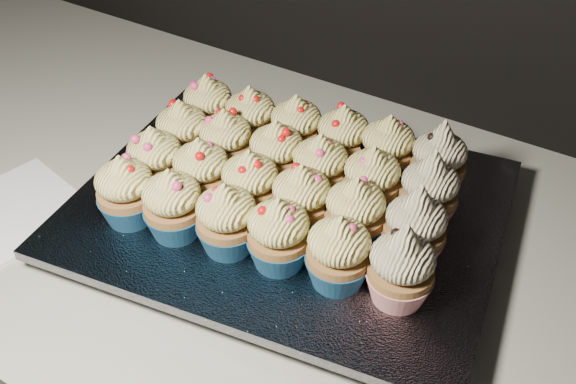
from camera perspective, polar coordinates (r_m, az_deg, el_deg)
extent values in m
cube|color=beige|center=(0.74, 3.16, -4.93)|extent=(2.44, 0.64, 0.04)
cube|color=white|center=(0.82, -23.29, -1.63)|extent=(0.17, 0.17, 0.00)
cube|color=black|center=(0.73, 0.00, -2.36)|extent=(0.47, 0.39, 0.02)
cube|color=silver|center=(0.72, 0.00, -1.35)|extent=(0.51, 0.43, 0.01)
cone|color=#1A517A|center=(0.71, -13.93, -1.35)|extent=(0.06, 0.06, 0.03)
ellipsoid|color=#F8E37D|center=(0.68, -14.42, 1.06)|extent=(0.06, 0.06, 0.04)
cone|color=#F8E37D|center=(0.67, -14.73, 2.59)|extent=(0.03, 0.03, 0.02)
cone|color=#1A517A|center=(0.68, -9.97, -2.59)|extent=(0.06, 0.06, 0.03)
ellipsoid|color=#F8E37D|center=(0.66, -10.34, -0.13)|extent=(0.06, 0.06, 0.04)
cone|color=#F8E37D|center=(0.64, -10.57, 1.45)|extent=(0.03, 0.03, 0.02)
cone|color=#1A517A|center=(0.66, -5.34, -3.94)|extent=(0.06, 0.06, 0.03)
ellipsoid|color=#F8E37D|center=(0.63, -5.55, -1.44)|extent=(0.06, 0.06, 0.04)
cone|color=#F8E37D|center=(0.62, -5.68, 0.17)|extent=(0.03, 0.03, 0.02)
cone|color=#1A517A|center=(0.64, -0.81, -5.29)|extent=(0.06, 0.06, 0.03)
ellipsoid|color=#F8E37D|center=(0.61, -0.85, -2.77)|extent=(0.06, 0.06, 0.04)
cone|color=#F8E37D|center=(0.60, -0.87, -1.14)|extent=(0.03, 0.03, 0.02)
cone|color=#1A517A|center=(0.62, 4.40, -6.91)|extent=(0.06, 0.06, 0.03)
ellipsoid|color=#F8E37D|center=(0.60, 4.58, -4.40)|extent=(0.06, 0.06, 0.04)
cone|color=#F8E37D|center=(0.58, 4.70, -2.77)|extent=(0.03, 0.03, 0.02)
cone|color=red|center=(0.62, 9.77, -8.23)|extent=(0.06, 0.06, 0.03)
ellipsoid|color=beige|center=(0.59, 10.17, -5.75)|extent=(0.06, 0.06, 0.04)
cone|color=beige|center=(0.57, 10.49, -3.76)|extent=(0.03, 0.03, 0.03)
cone|color=#1A517A|center=(0.74, -11.46, 1.31)|extent=(0.06, 0.06, 0.03)
ellipsoid|color=#F8E37D|center=(0.72, -11.84, 3.68)|extent=(0.06, 0.06, 0.04)
cone|color=#F8E37D|center=(0.71, -12.09, 5.19)|extent=(0.03, 0.03, 0.02)
cone|color=#1A517A|center=(0.72, -7.53, 0.26)|extent=(0.06, 0.06, 0.03)
ellipsoid|color=#F8E37D|center=(0.69, -7.80, 2.69)|extent=(0.06, 0.06, 0.04)
cone|color=#F8E37D|center=(0.68, -7.96, 4.24)|extent=(0.03, 0.03, 0.02)
cone|color=#1A517A|center=(0.69, -3.30, -0.86)|extent=(0.06, 0.06, 0.03)
ellipsoid|color=#F8E37D|center=(0.67, -3.42, 1.61)|extent=(0.06, 0.06, 0.04)
cone|color=#F8E37D|center=(0.66, -3.49, 3.19)|extent=(0.03, 0.03, 0.02)
cone|color=#1A517A|center=(0.68, 1.17, -2.22)|extent=(0.06, 0.06, 0.03)
ellipsoid|color=#F8E37D|center=(0.65, 1.21, 0.27)|extent=(0.06, 0.06, 0.04)
cone|color=#F8E37D|center=(0.64, 1.24, 1.87)|extent=(0.03, 0.03, 0.02)
cone|color=#1A517A|center=(0.66, 5.82, -3.41)|extent=(0.06, 0.06, 0.03)
ellipsoid|color=#F8E37D|center=(0.64, 6.04, -0.92)|extent=(0.06, 0.06, 0.04)
cone|color=#F8E37D|center=(0.62, 6.19, 0.69)|extent=(0.03, 0.03, 0.02)
cone|color=red|center=(0.66, 10.95, -4.70)|extent=(0.06, 0.06, 0.03)
ellipsoid|color=beige|center=(0.63, 11.37, -2.23)|extent=(0.06, 0.06, 0.04)
cone|color=beige|center=(0.61, 11.70, -0.28)|extent=(0.03, 0.03, 0.03)
cone|color=#1A517A|center=(0.78, -9.15, 3.77)|extent=(0.06, 0.06, 0.03)
ellipsoid|color=#F8E37D|center=(0.76, -9.45, 6.09)|extent=(0.06, 0.06, 0.04)
cone|color=#F8E37D|center=(0.75, -9.63, 7.56)|extent=(0.03, 0.03, 0.02)
cone|color=#1A517A|center=(0.76, -5.43, 2.95)|extent=(0.06, 0.06, 0.03)
ellipsoid|color=#F8E37D|center=(0.74, -5.61, 5.32)|extent=(0.06, 0.06, 0.04)
cone|color=#F8E37D|center=(0.72, -5.72, 6.83)|extent=(0.03, 0.03, 0.02)
cone|color=#1A517A|center=(0.74, -1.02, 1.91)|extent=(0.06, 0.06, 0.03)
ellipsoid|color=#F8E37D|center=(0.71, -1.05, 4.32)|extent=(0.06, 0.06, 0.04)
cone|color=#F8E37D|center=(0.70, -1.07, 5.86)|extent=(0.03, 0.03, 0.02)
cone|color=#1A517A|center=(0.72, 2.80, 0.64)|extent=(0.06, 0.06, 0.03)
ellipsoid|color=#F8E37D|center=(0.69, 2.89, 3.08)|extent=(0.06, 0.06, 0.04)
cone|color=#F8E37D|center=(0.68, 2.96, 4.64)|extent=(0.03, 0.03, 0.02)
cone|color=#1A517A|center=(0.70, 7.26, -0.50)|extent=(0.06, 0.06, 0.03)
ellipsoid|color=#F8E37D|center=(0.68, 7.52, 1.94)|extent=(0.06, 0.06, 0.04)
cone|color=#F8E37D|center=(0.67, 7.68, 3.50)|extent=(0.03, 0.03, 0.02)
cone|color=red|center=(0.70, 12.13, -1.49)|extent=(0.06, 0.06, 0.03)
ellipsoid|color=beige|center=(0.68, 12.57, 0.93)|extent=(0.06, 0.06, 0.04)
cone|color=beige|center=(0.66, 12.91, 2.83)|extent=(0.03, 0.03, 0.03)
cone|color=#1A517A|center=(0.82, -6.96, 6.15)|extent=(0.06, 0.06, 0.03)
ellipsoid|color=#F8E37D|center=(0.80, -7.18, 8.41)|extent=(0.06, 0.06, 0.04)
cone|color=#F8E37D|center=(0.79, -7.31, 9.83)|extent=(0.03, 0.03, 0.02)
cone|color=#1A517A|center=(0.80, -3.29, 5.11)|extent=(0.06, 0.06, 0.03)
ellipsoid|color=#F8E37D|center=(0.77, -3.39, 7.42)|extent=(0.06, 0.06, 0.04)
cone|color=#F8E37D|center=(0.76, -3.46, 8.88)|extent=(0.03, 0.03, 0.02)
cone|color=#1A517A|center=(0.78, 0.70, 4.28)|extent=(0.06, 0.06, 0.03)
ellipsoid|color=#F8E37D|center=(0.76, 0.73, 6.62)|extent=(0.06, 0.06, 0.04)
cone|color=#F8E37D|center=(0.74, 0.74, 8.11)|extent=(0.03, 0.03, 0.02)
cone|color=#1A517A|center=(0.76, 4.80, 3.33)|extent=(0.06, 0.06, 0.03)
ellipsoid|color=#F8E37D|center=(0.74, 4.96, 5.70)|extent=(0.06, 0.06, 0.04)
cone|color=#F8E37D|center=(0.73, 5.06, 7.19)|extent=(0.03, 0.03, 0.02)
cone|color=#1A517A|center=(0.75, 8.64, 2.36)|extent=(0.06, 0.06, 0.03)
ellipsoid|color=#F8E37D|center=(0.73, 8.92, 4.73)|extent=(0.06, 0.06, 0.04)
cone|color=#F8E37D|center=(0.72, 9.11, 6.23)|extent=(0.03, 0.03, 0.02)
cone|color=red|center=(0.74, 12.94, 1.19)|extent=(0.06, 0.06, 0.03)
ellipsoid|color=beige|center=(0.72, 13.37, 3.55)|extent=(0.06, 0.06, 0.04)
cone|color=beige|center=(0.71, 13.71, 5.38)|extent=(0.03, 0.03, 0.03)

